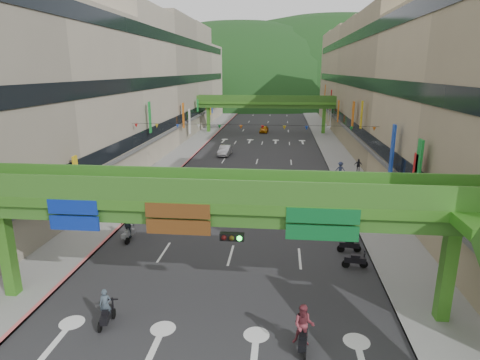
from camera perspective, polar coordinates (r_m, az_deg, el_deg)
road_slab at (r=63.02m, az=2.99°, el=4.64°), size 18.00×140.00×0.02m
sidewalk_left at (r=64.49m, az=-6.85°, el=4.85°), size 4.00×140.00×0.15m
sidewalk_right at (r=63.43m, az=13.00°, el=4.39°), size 4.00×140.00×0.15m
curb_left at (r=64.10m, az=-5.18°, el=4.85°), size 0.20×140.00×0.18m
curb_right at (r=63.22m, az=11.28°, el=4.47°), size 0.20×140.00×0.18m
building_row_left at (r=65.68m, az=-14.06°, el=12.95°), size 12.80×95.00×19.00m
building_row_right at (r=63.88m, az=20.75°, el=12.37°), size 12.80×95.00×19.00m
overpass_near at (r=18.56m, az=-1.13°, el=-5.31°), size 28.00×12.27×7.10m
overpass_far at (r=77.17m, az=3.64°, el=10.65°), size 28.00×2.20×7.10m
hill_left at (r=173.19m, az=-0.12°, el=11.52°), size 168.00×140.00×112.00m
hill_right at (r=193.45m, az=12.64°, el=11.56°), size 208.00×176.00×128.00m
bunting_string at (r=42.35m, az=1.68°, el=7.52°), size 26.00×0.36×0.47m
scooter_rider_near at (r=20.87m, az=-18.54°, el=-17.03°), size 0.68×1.59×1.86m
scooter_rider_mid at (r=18.40m, az=9.03°, el=-20.03°), size 0.98×1.60×2.22m
scooter_rider_left at (r=29.48m, az=-15.69°, el=-6.46°), size 1.11×1.59×2.14m
scooter_rider_far at (r=32.07m, az=-11.04°, el=-4.65°), size 0.76×1.60×1.86m
parked_scooter_row at (r=28.94m, az=14.95°, el=-8.01°), size 1.60×7.17×1.08m
car_silver at (r=57.10m, az=-2.13°, el=4.23°), size 1.75×4.35×1.41m
car_yellow at (r=78.22m, az=3.43°, el=7.21°), size 1.80×3.88×1.28m
pedestrian_red at (r=40.86m, az=18.49°, el=-0.90°), size 0.95×0.81×1.71m
pedestrian_dark at (r=49.07m, az=16.45°, el=1.83°), size 0.99×0.64×1.56m
pedestrian_blue at (r=46.30m, az=14.07°, el=1.31°), size 0.85×0.59×1.71m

